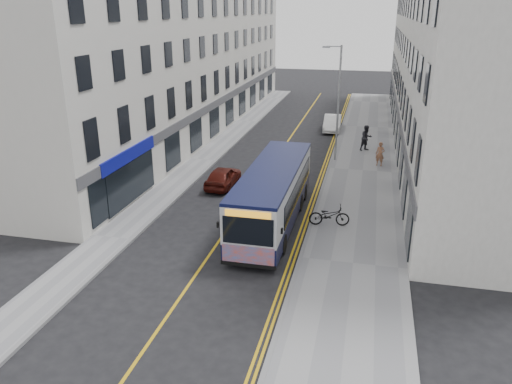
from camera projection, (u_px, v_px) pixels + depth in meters
The scene contains 17 objects.
ground at pixel (221, 239), 23.67m from camera, with size 140.00×140.00×0.00m, color black.
pavement_east at pixel (363, 171), 33.28m from camera, with size 4.50×64.00×0.12m, color gray.
pavement_west at pixel (203, 160), 35.67m from camera, with size 2.00×64.00×0.12m, color gray.
kerb_east at pixel (329, 169), 33.75m from camera, with size 0.18×64.00×0.13m, color slate.
kerb_west at pixel (216, 161), 35.46m from camera, with size 0.18×64.00×0.13m, color slate.
road_centre_line at pixel (271, 165), 34.63m from camera, with size 0.12×64.00×0.01m, color gold.
road_dbl_yellow_inner at pixel (322, 169), 33.87m from camera, with size 0.10×64.00×0.01m, color gold.
road_dbl_yellow_outer at pixel (325, 169), 33.83m from camera, with size 0.10×64.00×0.01m, color gold.
terrace_east at pixel (443, 60), 38.14m from camera, with size 6.00×46.00×13.00m, color silver.
terrace_west at pixel (190, 55), 42.51m from camera, with size 6.00×46.00×13.00m, color beige.
streetlamp at pixel (337, 100), 34.04m from camera, with size 1.32×0.18×8.00m.
city_bus at pixel (273, 194), 24.71m from camera, with size 2.41×10.30×2.99m.
bicycle at pixel (329, 215), 24.68m from camera, with size 0.70×2.00×1.05m, color black.
pedestrian_near at pixel (380, 154), 33.95m from camera, with size 0.60×0.39×1.64m, color #966144.
pedestrian_far at pixel (366, 138), 37.53m from camera, with size 0.94×0.73×1.93m, color black.
car_white at pixel (332, 123), 44.22m from camera, with size 1.44×4.13×1.36m, color white.
car_maroon at pixel (223, 177), 30.38m from camera, with size 1.48×3.68×1.25m, color #47110B.
Camera 1 is at (6.51, -20.48, 10.31)m, focal length 35.00 mm.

